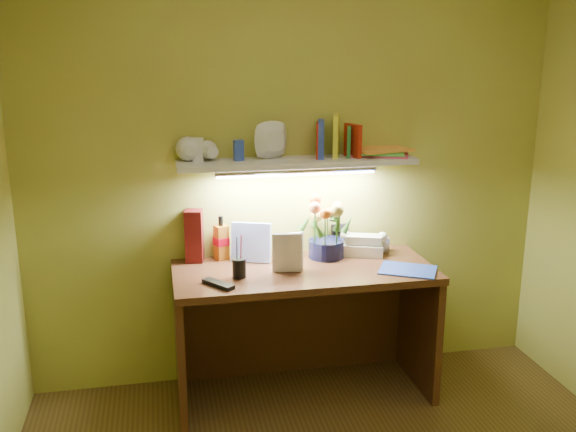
% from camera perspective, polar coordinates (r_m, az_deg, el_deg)
% --- Properties ---
extents(desk, '(1.40, 0.60, 0.75)m').
position_cam_1_polar(desk, '(3.60, 1.41, -10.31)').
color(desk, '#3C1F10').
rests_on(desk, ground).
extents(flower_bouquet, '(0.25, 0.25, 0.35)m').
position_cam_1_polar(flower_bouquet, '(3.60, 3.44, -0.99)').
color(flower_bouquet, '#0D1034').
rests_on(flower_bouquet, desk).
extents(telephone, '(0.26, 0.23, 0.13)m').
position_cam_1_polar(telephone, '(3.71, 6.74, -2.37)').
color(telephone, '#F0EDC9').
rests_on(telephone, desk).
extents(desk_clock, '(0.09, 0.06, 0.08)m').
position_cam_1_polar(desk_clock, '(3.77, 8.35, -2.53)').
color(desk_clock, '#ACACB1').
rests_on(desk_clock, desk).
extents(whisky_bottle, '(0.09, 0.09, 0.25)m').
position_cam_1_polar(whisky_bottle, '(3.59, -5.95, -1.95)').
color(whisky_bottle, '#A4570F').
rests_on(whisky_bottle, desk).
extents(whisky_box, '(0.11, 0.11, 0.29)m').
position_cam_1_polar(whisky_box, '(3.57, -8.34, -1.76)').
color(whisky_box, '#581010').
rests_on(whisky_box, desk).
extents(pen_cup, '(0.08, 0.08, 0.17)m').
position_cam_1_polar(pen_cup, '(3.31, -4.37, -4.04)').
color(pen_cup, black).
rests_on(pen_cup, desk).
extents(art_card, '(0.22, 0.12, 0.22)m').
position_cam_1_polar(art_card, '(3.55, -3.30, -2.35)').
color(art_card, silver).
rests_on(art_card, desk).
extents(tv_remote, '(0.16, 0.18, 0.02)m').
position_cam_1_polar(tv_remote, '(3.23, -6.22, -6.03)').
color(tv_remote, black).
rests_on(tv_remote, desk).
extents(blue_folder, '(0.36, 0.33, 0.01)m').
position_cam_1_polar(blue_folder, '(3.49, 10.61, -4.73)').
color(blue_folder, '#2E4BB8').
rests_on(blue_folder, desk).
extents(desk_book_a, '(0.16, 0.05, 0.21)m').
position_cam_1_polar(desk_book_a, '(3.37, -1.42, -3.31)').
color(desk_book_a, beige).
rests_on(desk_book_a, desk).
extents(desk_book_b, '(0.15, 0.04, 0.21)m').
position_cam_1_polar(desk_book_b, '(3.37, -1.04, -3.35)').
color(desk_book_b, silver).
rests_on(desk_book_b, desk).
extents(wall_shelf, '(1.32, 0.34, 0.26)m').
position_cam_1_polar(wall_shelf, '(3.49, 0.70, 5.45)').
color(wall_shelf, silver).
rests_on(wall_shelf, ground).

